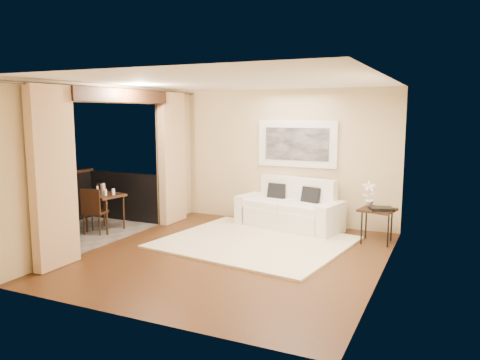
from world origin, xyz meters
The scene contains 18 objects.
floor centered at (0.00, 0.00, 0.00)m, with size 5.00×5.00×0.00m, color #502F17.
room_shell centered at (-2.13, 0.00, 2.52)m, with size 5.00×6.40×5.00m.
balcony centered at (-3.31, 0.00, 0.18)m, with size 1.81×2.60×1.17m.
curtains centered at (-2.11, 0.00, 1.34)m, with size 0.16×4.80×2.64m.
artwork centered at (0.23, 2.46, 1.62)m, with size 1.62×0.07×0.92m.
rug centered at (0.03, 0.80, 0.02)m, with size 2.99×2.61×0.04m, color #FAEFC9.
sofa centered at (0.24, 2.09, 0.34)m, with size 2.15×1.26×0.97m.
side_table centered at (1.93, 1.73, 0.54)m, with size 0.65×0.65×0.60m.
tray centered at (2.01, 1.65, 0.62)m, with size 0.38×0.28×0.05m, color black.
orchid centered at (1.77, 1.84, 0.83)m, with size 0.24×0.16×0.46m, color white.
bistro_table centered at (-2.90, 0.41, 0.62)m, with size 0.69×0.69×0.70m.
balcony_chair_far centered at (-2.91, 0.10, 0.49)m, with size 0.45×0.46×0.86m.
balcony_chair_near centered at (-3.03, -0.81, 0.54)m, with size 0.47×0.47×0.93m.
ice_bucket centered at (-3.03, 0.48, 0.80)m, with size 0.18×0.18×0.20m, color silver.
candle centered at (-2.80, 0.55, 0.74)m, with size 0.06×0.06×0.07m, color red.
vase centered at (-2.93, 0.25, 0.79)m, with size 0.04×0.04×0.18m, color white.
glass_a centered at (-2.79, 0.31, 0.76)m, with size 0.06×0.06×0.12m, color silver.
glass_b centered at (-2.70, 0.43, 0.76)m, with size 0.06×0.06×0.12m, color white.
Camera 1 is at (3.08, -6.43, 2.26)m, focal length 35.00 mm.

